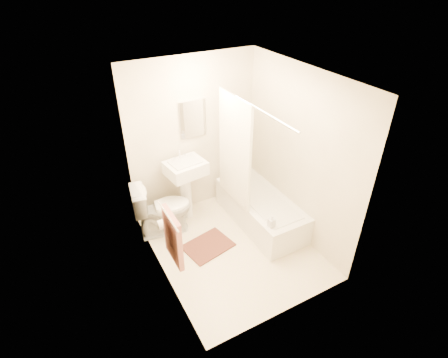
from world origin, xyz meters
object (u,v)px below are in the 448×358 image
toilet (163,209)px  bathtub (260,210)px  soap_bottle (272,221)px  sink (186,188)px  bath_mat (208,246)px

toilet → bathtub: toilet is taller
bathtub → soap_bottle: (-0.25, -0.61, 0.31)m
sink → bathtub: size_ratio=0.68×
sink → bathtub: bearing=-42.9°
toilet → bath_mat: size_ratio=1.28×
sink → soap_bottle: (0.67, -1.26, -0.00)m
toilet → soap_bottle: 1.57m
bathtub → bath_mat: 0.98m
sink → soap_bottle: sink is taller
toilet → sink: sink is taller
toilet → bathtub: size_ratio=0.52×
toilet → soap_bottle: size_ratio=4.72×
bathtub → sink: bearing=144.7°
toilet → soap_bottle: (1.12, -1.10, 0.13)m
sink → bath_mat: bearing=-100.0°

